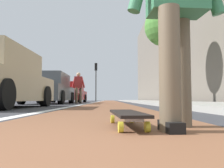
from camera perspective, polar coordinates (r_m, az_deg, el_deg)
ground_plane at (r=10.53m, az=-0.87°, el=-4.90°), size 80.00×80.00×0.00m
bike_lane_paint at (r=24.53m, az=-0.66°, el=-4.25°), size 56.00×1.84×0.00m
lane_stripe_white at (r=20.56m, az=-3.68°, el=-4.33°), size 52.00×0.16×0.01m
sidewalk_curb at (r=18.78m, az=8.95°, el=-4.19°), size 52.00×3.20×0.11m
building_facade at (r=23.89m, az=13.42°, el=9.85°), size 40.00×1.20×11.58m
skateboard at (r=1.81m, az=3.65°, el=-7.39°), size 0.85×0.26×0.11m
parked_car_mid at (r=11.89m, az=-14.92°, el=-1.27°), size 4.32×1.94×1.47m
parked_car_far at (r=17.81m, az=-10.07°, el=-2.13°), size 4.47×2.13×1.47m
traffic_light at (r=25.96m, az=-3.90°, el=2.21°), size 0.33×0.28×4.20m
street_tree_mid at (r=12.21m, az=12.52°, el=13.08°), size 1.95×1.95×4.77m
pedestrian_distant at (r=13.10m, az=-8.10°, el=-0.39°), size 0.48×0.74×1.70m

